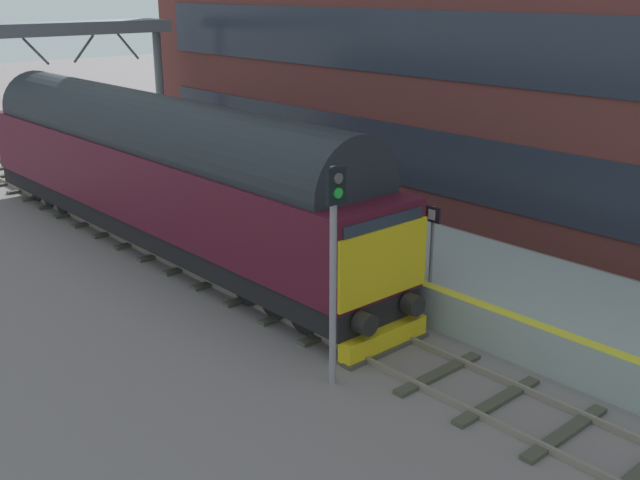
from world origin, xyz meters
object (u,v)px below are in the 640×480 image
at_px(signal_post_near, 334,253).
at_px(platform_number_sign, 432,232).
at_px(waiting_passenger, 370,193).
at_px(diesel_locomotive, 157,168).

distance_m(signal_post_near, platform_number_sign, 3.83).
bearing_deg(platform_number_sign, waiting_passenger, 62.86).
xyz_separation_m(diesel_locomotive, signal_post_near, (-1.83, -9.80, 0.30)).
relative_size(platform_number_sign, waiting_passenger, 1.13).
height_order(diesel_locomotive, signal_post_near, diesel_locomotive).
xyz_separation_m(platform_number_sign, waiting_passenger, (2.08, 4.06, -0.25)).
distance_m(platform_number_sign, waiting_passenger, 4.57).
height_order(signal_post_near, waiting_passenger, signal_post_near).
distance_m(signal_post_near, waiting_passenger, 7.54).
relative_size(signal_post_near, waiting_passenger, 2.73).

